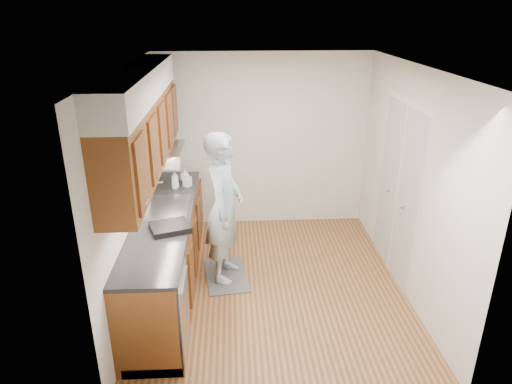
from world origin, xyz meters
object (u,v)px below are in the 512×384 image
person (224,198)px  dish_rack (170,227)px  soap_bottle_c (184,175)px  soap_bottle_a (175,179)px  soap_bottle_b (187,179)px

person → dish_rack: person is taller
soap_bottle_c → dish_rack: (-0.02, -1.40, -0.06)m
soap_bottle_c → dish_rack: 1.40m
soap_bottle_c → dish_rack: size_ratio=0.46×
soap_bottle_a → soap_bottle_c: soap_bottle_a is taller
soap_bottle_c → person: bearing=-57.2°
dish_rack → soap_bottle_a: bearing=73.5°
person → dish_rack: 0.80m
person → soap_bottle_b: size_ratio=10.31×
soap_bottle_b → person: bearing=-52.9°
soap_bottle_a → soap_bottle_c: bearing=70.6°
soap_bottle_a → soap_bottle_b: bearing=24.4°
person → soap_bottle_a: 0.83m
soap_bottle_a → soap_bottle_c: size_ratio=1.36×
soap_bottle_b → dish_rack: size_ratio=0.52×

